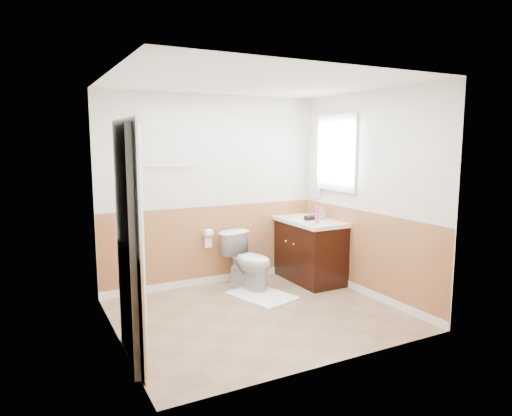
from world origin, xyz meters
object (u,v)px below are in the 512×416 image
vanity_cabinet (308,251)px  soap_dispenser (320,212)px  lotion_bottle (317,215)px  toilet (249,261)px  bath_mat (262,295)px

vanity_cabinet → soap_dispenser: soap_dispenser is taller
lotion_bottle → toilet: bearing=155.2°
vanity_cabinet → toilet: bearing=177.6°
vanity_cabinet → bath_mat: bearing=-159.9°
soap_dispenser → toilet: bearing=172.3°
vanity_cabinet → soap_dispenser: 0.58m
toilet → lotion_bottle: lotion_bottle is taller
vanity_cabinet → lotion_bottle: size_ratio=5.00×
bath_mat → soap_dispenser: soap_dispenser is taller
toilet → bath_mat: 0.51m
toilet → vanity_cabinet: 0.90m
vanity_cabinet → lotion_bottle: 0.66m
bath_mat → soap_dispenser: 1.41m
toilet → soap_dispenser: size_ratio=3.50×
vanity_cabinet → soap_dispenser: bearing=-39.9°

